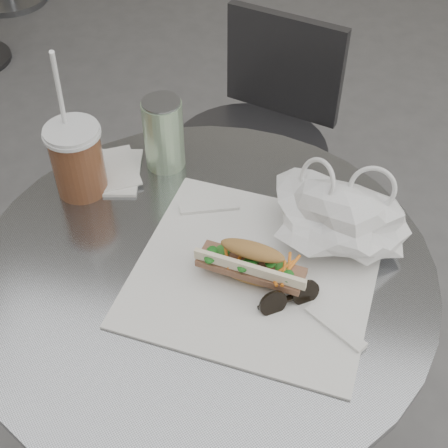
% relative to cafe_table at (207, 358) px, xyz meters
% --- Properties ---
extents(cafe_table, '(0.76, 0.76, 0.74)m').
position_rel_cafe_table_xyz_m(cafe_table, '(0.00, 0.00, 0.00)').
color(cafe_table, slate).
rests_on(cafe_table, ground).
extents(chair_far, '(0.42, 0.45, 0.78)m').
position_rel_cafe_table_xyz_m(chair_far, '(-0.02, 0.66, -0.12)').
color(chair_far, '#323235').
rests_on(chair_far, ground).
extents(sandwich_paper, '(0.41, 0.40, 0.00)m').
position_rel_cafe_table_xyz_m(sandwich_paper, '(0.09, 0.00, 0.28)').
color(sandwich_paper, white).
rests_on(sandwich_paper, cafe_table).
extents(banh_mi, '(0.22, 0.11, 0.07)m').
position_rel_cafe_table_xyz_m(banh_mi, '(0.08, -0.01, 0.31)').
color(banh_mi, '#A7883F').
rests_on(banh_mi, sandwich_paper).
extents(iced_coffee, '(0.10, 0.10, 0.29)m').
position_rel_cafe_table_xyz_m(iced_coffee, '(-0.26, 0.14, 0.34)').
color(iced_coffee, brown).
rests_on(iced_coffee, cafe_table).
extents(sunglasses, '(0.09, 0.07, 0.04)m').
position_rel_cafe_table_xyz_m(sunglasses, '(0.15, -0.05, 0.29)').
color(sunglasses, black).
rests_on(sunglasses, cafe_table).
extents(plastic_bag, '(0.26, 0.24, 0.11)m').
position_rel_cafe_table_xyz_m(plastic_bag, '(0.21, 0.10, 0.33)').
color(plastic_bag, silver).
rests_on(plastic_bag, cafe_table).
extents(napkin_stack, '(0.17, 0.17, 0.01)m').
position_rel_cafe_table_xyz_m(napkin_stack, '(-0.24, 0.18, 0.28)').
color(napkin_stack, white).
rests_on(napkin_stack, cafe_table).
extents(drink_can, '(0.07, 0.07, 0.14)m').
position_rel_cafe_table_xyz_m(drink_can, '(-0.13, 0.24, 0.35)').
color(drink_can, '#69A25E').
rests_on(drink_can, cafe_table).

